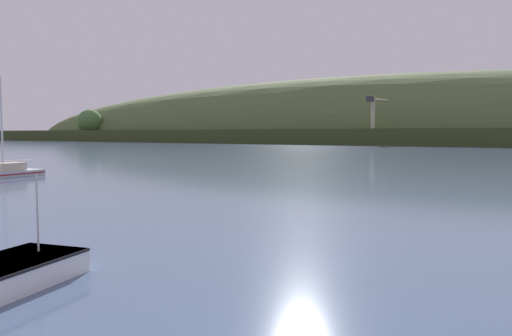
{
  "coord_description": "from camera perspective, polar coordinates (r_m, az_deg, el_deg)",
  "views": [
    {
      "loc": [
        16.9,
        12.93,
        4.07
      ],
      "look_at": [
        2.12,
        39.84,
        1.93
      ],
      "focal_mm": 34.86,
      "sensor_mm": 36.0,
      "label": 1
    }
  ],
  "objects": [
    {
      "name": "sailboat_far_left",
      "position": [
        51.22,
        -27.12,
        -0.7
      ],
      "size": [
        2.64,
        6.67,
        10.28
      ],
      "rotation": [
        0.0,
        0.0,
        4.75
      ],
      "color": "#ADB2BC",
      "rests_on": "ground"
    },
    {
      "name": "far_shoreline_hill",
      "position": [
        238.26,
        9.37,
        3.02
      ],
      "size": [
        590.19,
        160.75,
        60.94
      ],
      "rotation": [
        0.0,
        0.0,
        -0.1
      ],
      "color": "#35401E",
      "rests_on": "ground"
    },
    {
      "name": "dockside_crane",
      "position": [
        181.41,
        13.3,
        5.24
      ],
      "size": [
        4.81,
        13.54,
        17.36
      ],
      "rotation": [
        0.0,
        0.0,
        1.34
      ],
      "color": "#4C4C51",
      "rests_on": "ground"
    }
  ]
}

